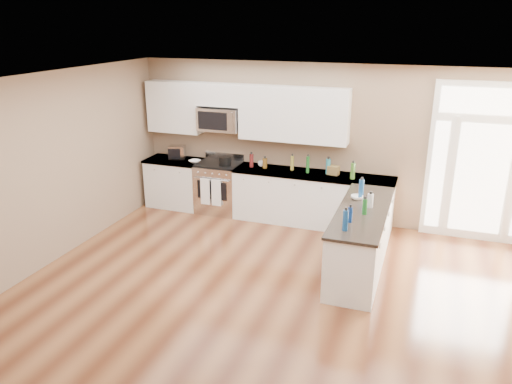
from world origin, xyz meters
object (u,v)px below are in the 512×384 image
kitchen_range (219,187)px  toaster_oven (177,152)px  stockpot (225,160)px  peninsula_cabinet (361,241)px

kitchen_range → toaster_oven: 1.07m
kitchen_range → toaster_oven: bearing=175.7°
kitchen_range → stockpot: 0.58m
stockpot → peninsula_cabinet: bearing=-27.0°
stockpot → toaster_oven: toaster_oven is taller
toaster_oven → peninsula_cabinet: bearing=-36.7°
peninsula_cabinet → kitchen_range: (-2.87, 1.45, 0.04)m
peninsula_cabinet → kitchen_range: bearing=153.3°
peninsula_cabinet → toaster_oven: bearing=158.1°
kitchen_range → stockpot: (0.16, -0.07, 0.56)m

